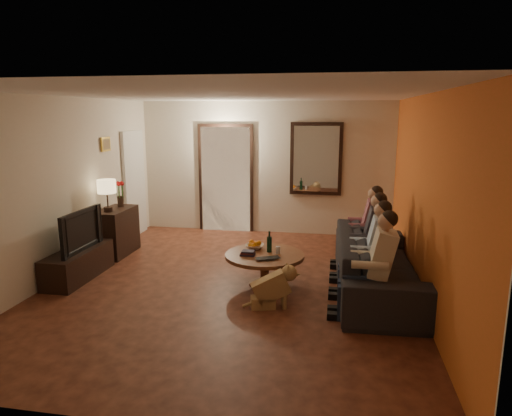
% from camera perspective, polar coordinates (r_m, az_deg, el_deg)
% --- Properties ---
extents(floor, '(5.00, 6.00, 0.01)m').
position_cam_1_polar(floor, '(6.51, -3.11, -9.53)').
color(floor, '#3A180F').
rests_on(floor, ground).
extents(ceiling, '(5.00, 6.00, 0.01)m').
position_cam_1_polar(ceiling, '(6.07, -3.39, 14.00)').
color(ceiling, white).
rests_on(ceiling, back_wall).
extents(back_wall, '(5.00, 0.02, 2.60)m').
position_cam_1_polar(back_wall, '(9.07, 1.16, 5.03)').
color(back_wall, beige).
rests_on(back_wall, floor).
extents(front_wall, '(5.00, 0.02, 2.60)m').
position_cam_1_polar(front_wall, '(3.40, -15.11, -6.83)').
color(front_wall, beige).
rests_on(front_wall, floor).
extents(left_wall, '(0.02, 6.00, 2.60)m').
position_cam_1_polar(left_wall, '(7.16, -23.12, 2.28)').
color(left_wall, beige).
rests_on(left_wall, floor).
extents(right_wall, '(0.02, 6.00, 2.60)m').
position_cam_1_polar(right_wall, '(6.09, 20.29, 1.00)').
color(right_wall, beige).
rests_on(right_wall, floor).
extents(orange_accent, '(0.01, 6.00, 2.60)m').
position_cam_1_polar(orange_accent, '(6.09, 20.20, 1.00)').
color(orange_accent, orange).
rests_on(orange_accent, right_wall).
extents(kitchen_doorway, '(1.00, 0.06, 2.10)m').
position_cam_1_polar(kitchen_doorway, '(9.24, -3.78, 3.56)').
color(kitchen_doorway, '#FFE0A5').
rests_on(kitchen_doorway, floor).
extents(door_trim, '(1.12, 0.04, 2.22)m').
position_cam_1_polar(door_trim, '(9.24, -3.80, 3.56)').
color(door_trim, black).
rests_on(door_trim, floor).
extents(fridge_glimpse, '(0.45, 0.03, 1.70)m').
position_cam_1_polar(fridge_glimpse, '(9.22, -2.25, 2.61)').
color(fridge_glimpse, silver).
rests_on(fridge_glimpse, floor).
extents(mirror_frame, '(1.00, 0.05, 1.40)m').
position_cam_1_polar(mirror_frame, '(8.91, 7.52, 6.10)').
color(mirror_frame, black).
rests_on(mirror_frame, back_wall).
extents(mirror_glass, '(0.86, 0.02, 1.26)m').
position_cam_1_polar(mirror_glass, '(8.88, 7.51, 6.08)').
color(mirror_glass, white).
rests_on(mirror_glass, back_wall).
extents(white_door, '(0.06, 0.85, 2.04)m').
position_cam_1_polar(white_door, '(9.17, -14.96, 2.93)').
color(white_door, white).
rests_on(white_door, floor).
extents(framed_art, '(0.03, 0.28, 0.24)m').
position_cam_1_polar(framed_art, '(8.20, -18.29, 7.59)').
color(framed_art, '#B28C33').
rests_on(framed_art, left_wall).
extents(art_canvas, '(0.01, 0.22, 0.18)m').
position_cam_1_polar(art_canvas, '(8.19, -18.19, 7.59)').
color(art_canvas, brown).
rests_on(art_canvas, left_wall).
extents(dresser, '(0.45, 0.88, 0.79)m').
position_cam_1_polar(dresser, '(8.10, -17.08, -2.84)').
color(dresser, black).
rests_on(dresser, floor).
extents(table_lamp, '(0.30, 0.30, 0.54)m').
position_cam_1_polar(table_lamp, '(7.78, -18.11, 1.50)').
color(table_lamp, beige).
rests_on(table_lamp, dresser).
extents(flower_vase, '(0.14, 0.14, 0.44)m').
position_cam_1_polar(flower_vase, '(8.17, -16.64, 1.70)').
color(flower_vase, red).
rests_on(flower_vase, dresser).
extents(tv_stand, '(0.45, 1.28, 0.43)m').
position_cam_1_polar(tv_stand, '(7.16, -21.34, -6.53)').
color(tv_stand, black).
rests_on(tv_stand, floor).
extents(tv, '(1.02, 0.13, 0.59)m').
position_cam_1_polar(tv, '(7.02, -21.64, -2.58)').
color(tv, black).
rests_on(tv, tv_stand).
extents(sofa, '(2.66, 1.11, 0.77)m').
position_cam_1_polar(sofa, '(6.36, 14.91, -6.75)').
color(sofa, black).
rests_on(sofa, floor).
extents(person_a, '(0.60, 0.40, 1.20)m').
position_cam_1_polar(person_a, '(5.44, 14.70, -7.53)').
color(person_a, tan).
rests_on(person_a, sofa).
extents(person_b, '(0.60, 0.40, 1.20)m').
position_cam_1_polar(person_b, '(6.01, 14.28, -5.66)').
color(person_b, tan).
rests_on(person_b, sofa).
extents(person_c, '(0.60, 0.40, 1.20)m').
position_cam_1_polar(person_c, '(6.58, 13.93, -4.12)').
color(person_c, tan).
rests_on(person_c, sofa).
extents(person_d, '(0.60, 0.40, 1.20)m').
position_cam_1_polar(person_d, '(7.16, 13.64, -2.82)').
color(person_d, tan).
rests_on(person_d, sofa).
extents(dog, '(0.60, 0.38, 0.56)m').
position_cam_1_polar(dog, '(5.68, 1.91, -9.71)').
color(dog, '#926443').
rests_on(dog, floor).
extents(coffee_table, '(1.29, 1.29, 0.45)m').
position_cam_1_polar(coffee_table, '(6.42, 1.08, -7.67)').
color(coffee_table, brown).
rests_on(coffee_table, floor).
extents(bowl, '(0.26, 0.26, 0.06)m').
position_cam_1_polar(bowl, '(6.58, -0.16, -4.84)').
color(bowl, white).
rests_on(bowl, coffee_table).
extents(oranges, '(0.20, 0.20, 0.08)m').
position_cam_1_polar(oranges, '(6.56, -0.16, -4.27)').
color(oranges, orange).
rests_on(oranges, bowl).
extents(wine_bottle, '(0.07, 0.07, 0.31)m').
position_cam_1_polar(wine_bottle, '(6.40, 1.68, -4.18)').
color(wine_bottle, black).
rests_on(wine_bottle, coffee_table).
extents(wine_glass, '(0.06, 0.06, 0.10)m').
position_cam_1_polar(wine_glass, '(6.36, 2.77, -5.27)').
color(wine_glass, silver).
rests_on(wine_glass, coffee_table).
extents(book_stack, '(0.20, 0.15, 0.07)m').
position_cam_1_polar(book_stack, '(6.28, -1.05, -5.61)').
color(book_stack, black).
rests_on(book_stack, coffee_table).
extents(laptop, '(0.39, 0.34, 0.03)m').
position_cam_1_polar(laptop, '(6.07, 1.60, -6.46)').
color(laptop, black).
rests_on(laptop, coffee_table).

